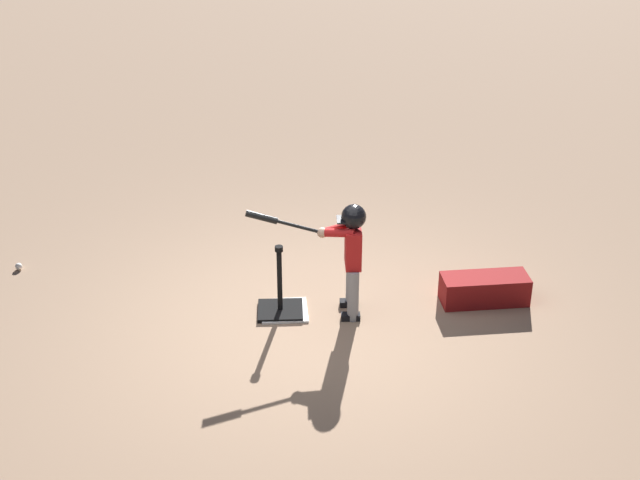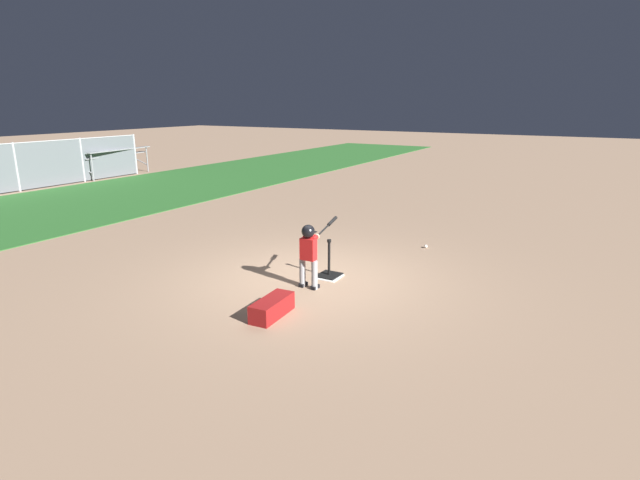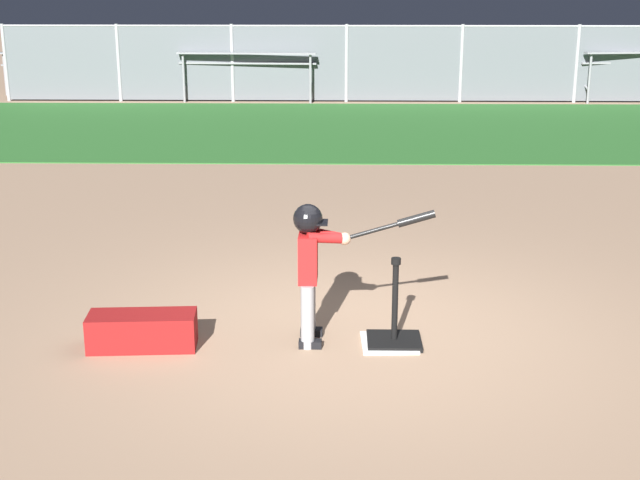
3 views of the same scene
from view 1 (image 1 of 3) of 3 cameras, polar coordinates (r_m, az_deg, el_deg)
The scene contains 6 objects.
ground_plane at distance 8.36m, azimuth -0.73°, elevation -5.50°, with size 90.00×90.00×0.00m, color #93755B.
home_plate at distance 8.57m, azimuth -2.29°, elevation -4.54°, with size 0.44×0.44×0.02m, color white.
batting_tee at distance 8.51m, azimuth -2.56°, elevation -4.07°, with size 0.43×0.39×0.71m.
batter_child at distance 8.20m, azimuth 1.85°, elevation -0.38°, with size 1.10×0.35×1.13m.
baseball at distance 9.78m, azimuth -18.73°, elevation -1.61°, with size 0.07×0.07×0.07m, color white.
equipment_bag at distance 8.80m, azimuth 10.48°, elevation -3.11°, with size 0.84×0.32×0.28m, color maroon.
Camera 1 is at (0.19, 7.02, 4.53)m, focal length 50.00 mm.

